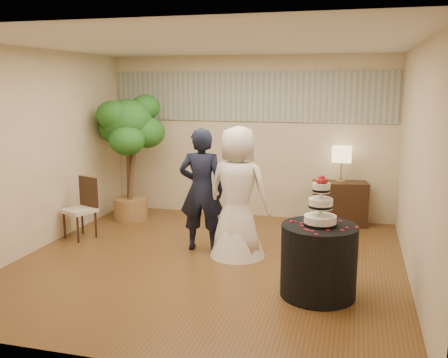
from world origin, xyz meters
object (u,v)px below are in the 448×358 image
(bride, at_px, (238,192))
(table_lamp, at_px, (341,165))
(console, at_px, (340,204))
(ficus_tree, at_px, (129,157))
(side_chair, at_px, (79,209))
(wedding_cake, at_px, (321,201))
(groom, at_px, (202,190))
(cake_table, at_px, (319,261))

(bride, height_order, table_lamp, bride)
(console, relative_size, ficus_tree, 0.40)
(side_chair, bearing_deg, bride, 19.21)
(bride, distance_m, ficus_tree, 2.60)
(wedding_cake, xyz_separation_m, table_lamp, (0.12, 2.93, -0.06))
(groom, xyz_separation_m, console, (1.83, 1.77, -0.50))
(console, height_order, table_lamp, table_lamp)
(table_lamp, bearing_deg, cake_table, -92.33)
(bride, relative_size, console, 2.03)
(groom, xyz_separation_m, table_lamp, (1.83, 1.77, 0.16))
(console, xyz_separation_m, table_lamp, (0.00, 0.00, 0.66))
(console, bearing_deg, wedding_cake, -101.38)
(groom, relative_size, console, 1.97)
(groom, height_order, console, groom)
(table_lamp, xyz_separation_m, side_chair, (-3.78, -1.75, -0.56))
(groom, relative_size, side_chair, 1.87)
(table_lamp, distance_m, ficus_tree, 3.56)
(groom, distance_m, bride, 0.56)
(bride, relative_size, ficus_tree, 0.81)
(wedding_cake, bearing_deg, side_chair, 162.14)
(groom, bearing_deg, cake_table, 138.33)
(cake_table, xyz_separation_m, wedding_cake, (0.00, 0.00, 0.68))
(table_lamp, relative_size, side_chair, 0.63)
(side_chair, bearing_deg, groom, 21.73)
(cake_table, distance_m, side_chair, 3.85)
(wedding_cake, xyz_separation_m, console, (0.12, 2.93, -0.72))
(cake_table, bearing_deg, table_lamp, 87.67)
(console, height_order, ficus_tree, ficus_tree)
(groom, relative_size, table_lamp, 2.99)
(bride, xyz_separation_m, ficus_tree, (-2.23, 1.33, 0.20))
(console, bearing_deg, side_chair, -164.24)
(bride, xyz_separation_m, wedding_cake, (1.17, -1.04, 0.19))
(table_lamp, distance_m, side_chair, 4.20)
(groom, xyz_separation_m, bride, (0.55, -0.12, 0.02))
(console, distance_m, table_lamp, 0.66)
(console, xyz_separation_m, side_chair, (-3.78, -1.75, 0.10))
(groom, distance_m, cake_table, 2.12)
(bride, bearing_deg, table_lamp, -115.48)
(ficus_tree, height_order, side_chair, ficus_tree)
(table_lamp, bearing_deg, console, 0.00)
(groom, relative_size, wedding_cake, 3.14)
(ficus_tree, bearing_deg, console, 8.86)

